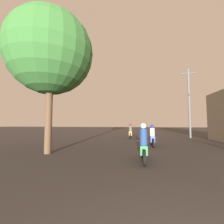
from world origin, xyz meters
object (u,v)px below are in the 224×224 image
motorcycle_green (144,146)px  utility_pole_far (189,101)px  motorcycle_blue (152,137)px  motorcycle_orange (131,132)px  street_tree (51,53)px

motorcycle_green → utility_pole_far: size_ratio=0.27×
motorcycle_green → motorcycle_blue: 4.34m
motorcycle_blue → motorcycle_orange: motorcycle_orange is taller
motorcycle_orange → utility_pole_far: bearing=9.7°
motorcycle_blue → utility_pole_far: 8.86m
motorcycle_green → utility_pole_far: utility_pole_far is taller
motorcycle_blue → motorcycle_orange: 5.42m
motorcycle_blue → street_tree: 8.28m
utility_pole_far → street_tree: (-10.31, -10.30, 1.47)m
motorcycle_green → motorcycle_orange: 9.46m
motorcycle_blue → utility_pole_far: bearing=54.2°
motorcycle_green → street_tree: size_ratio=0.27×
motorcycle_green → motorcycle_blue: (0.74, 4.27, -0.03)m
motorcycle_green → motorcycle_orange: size_ratio=1.05×
motorcycle_green → street_tree: (-4.94, 0.72, 4.83)m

